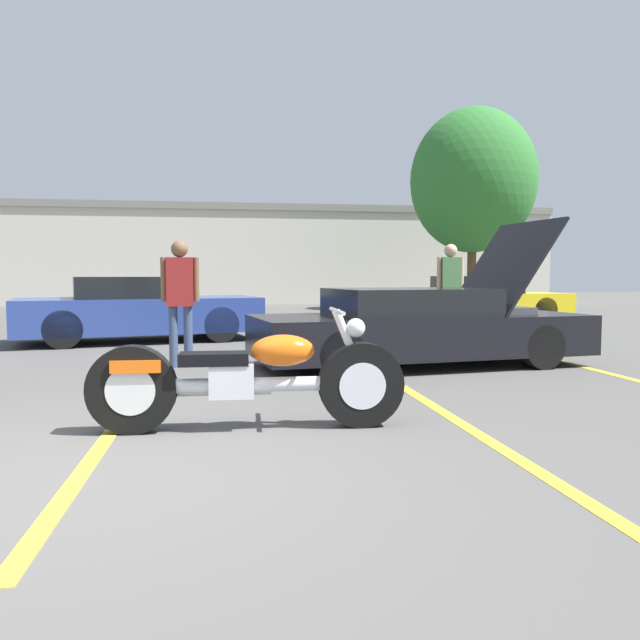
{
  "coord_description": "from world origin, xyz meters",
  "views": [
    {
      "loc": [
        0.84,
        -4.02,
        1.27
      ],
      "look_at": [
        1.83,
        2.44,
        0.8
      ],
      "focal_mm": 35.0,
      "sensor_mm": 36.0,
      "label": 1
    }
  ],
  "objects_px": {
    "tree_background": "(473,181)",
    "show_car_hood_open": "(422,327)",
    "spectator_midground": "(180,292)",
    "spectator_near_motorcycle": "(450,284)",
    "parked_car_mid_row": "(138,310)",
    "parked_car_right_row": "(481,300)",
    "motorcycle": "(248,379)"
  },
  "relations": [
    {
      "from": "tree_background",
      "to": "show_car_hood_open",
      "type": "distance_m",
      "value": 15.35
    },
    {
      "from": "show_car_hood_open",
      "to": "spectator_midground",
      "type": "height_order",
      "value": "show_car_hood_open"
    },
    {
      "from": "tree_background",
      "to": "spectator_near_motorcycle",
      "type": "distance_m",
      "value": 12.22
    },
    {
      "from": "show_car_hood_open",
      "to": "parked_car_mid_row",
      "type": "height_order",
      "value": "show_car_hood_open"
    },
    {
      "from": "parked_car_right_row",
      "to": "show_car_hood_open",
      "type": "bearing_deg",
      "value": -121.1
    },
    {
      "from": "motorcycle",
      "to": "spectator_midground",
      "type": "relative_size",
      "value": 1.48
    },
    {
      "from": "parked_car_mid_row",
      "to": "spectator_midground",
      "type": "distance_m",
      "value": 3.79
    },
    {
      "from": "show_car_hood_open",
      "to": "parked_car_mid_row",
      "type": "distance_m",
      "value": 5.92
    },
    {
      "from": "parked_car_mid_row",
      "to": "spectator_midground",
      "type": "relative_size",
      "value": 2.74
    },
    {
      "from": "show_car_hood_open",
      "to": "spectator_near_motorcycle",
      "type": "height_order",
      "value": "show_car_hood_open"
    },
    {
      "from": "parked_car_mid_row",
      "to": "spectator_near_motorcycle",
      "type": "bearing_deg",
      "value": -25.54
    },
    {
      "from": "motorcycle",
      "to": "show_car_hood_open",
      "type": "bearing_deg",
      "value": 54.16
    },
    {
      "from": "show_car_hood_open",
      "to": "spectator_midground",
      "type": "xyz_separation_m",
      "value": [
        -3.33,
        0.37,
        0.49
      ]
    },
    {
      "from": "motorcycle",
      "to": "spectator_near_motorcycle",
      "type": "relative_size",
      "value": 1.4
    },
    {
      "from": "tree_background",
      "to": "parked_car_mid_row",
      "type": "bearing_deg",
      "value": -138.43
    },
    {
      "from": "parked_car_right_row",
      "to": "spectator_near_motorcycle",
      "type": "height_order",
      "value": "spectator_near_motorcycle"
    },
    {
      "from": "motorcycle",
      "to": "parked_car_mid_row",
      "type": "xyz_separation_m",
      "value": [
        -1.83,
        7.28,
        0.18
      ]
    },
    {
      "from": "parked_car_mid_row",
      "to": "spectator_near_motorcycle",
      "type": "xyz_separation_m",
      "value": [
        5.81,
        -1.24,
        0.51
      ]
    },
    {
      "from": "show_car_hood_open",
      "to": "parked_car_right_row",
      "type": "bearing_deg",
      "value": 53.44
    },
    {
      "from": "show_car_hood_open",
      "to": "parked_car_mid_row",
      "type": "xyz_separation_m",
      "value": [
        -4.37,
        3.99,
        0.06
      ]
    },
    {
      "from": "spectator_midground",
      "to": "show_car_hood_open",
      "type": "bearing_deg",
      "value": -6.38
    },
    {
      "from": "parked_car_mid_row",
      "to": "tree_background",
      "type": "bearing_deg",
      "value": 28.08
    },
    {
      "from": "show_car_hood_open",
      "to": "motorcycle",
      "type": "bearing_deg",
      "value": -136.05
    },
    {
      "from": "parked_car_mid_row",
      "to": "parked_car_right_row",
      "type": "bearing_deg",
      "value": 11.88
    },
    {
      "from": "tree_background",
      "to": "show_car_hood_open",
      "type": "bearing_deg",
      "value": -114.96
    },
    {
      "from": "tree_background",
      "to": "spectator_near_motorcycle",
      "type": "height_order",
      "value": "tree_background"
    },
    {
      "from": "parked_car_mid_row",
      "to": "spectator_midground",
      "type": "xyz_separation_m",
      "value": [
        1.04,
        -3.61,
        0.44
      ]
    },
    {
      "from": "parked_car_mid_row",
      "to": "spectator_near_motorcycle",
      "type": "distance_m",
      "value": 5.97
    },
    {
      "from": "spectator_near_motorcycle",
      "to": "motorcycle",
      "type": "bearing_deg",
      "value": -123.41
    },
    {
      "from": "parked_car_mid_row",
      "to": "parked_car_right_row",
      "type": "xyz_separation_m",
      "value": [
        8.73,
        4.14,
        -0.01
      ]
    },
    {
      "from": "tree_background",
      "to": "parked_car_mid_row",
      "type": "height_order",
      "value": "tree_background"
    },
    {
      "from": "tree_background",
      "to": "motorcycle",
      "type": "relative_size",
      "value": 2.83
    }
  ]
}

